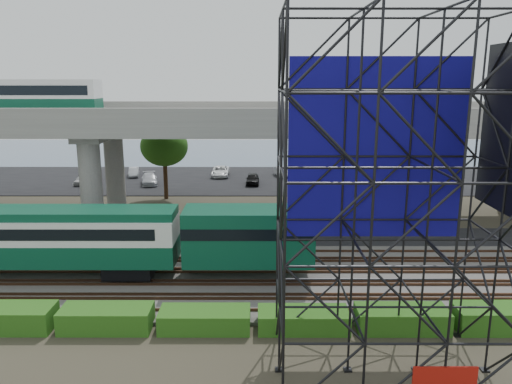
{
  "coord_description": "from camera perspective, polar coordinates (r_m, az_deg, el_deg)",
  "views": [
    {
      "loc": [
        3.65,
        -27.53,
        12.47
      ],
      "look_at": [
        3.58,
        6.0,
        4.82
      ],
      "focal_mm": 35.0,
      "sensor_mm": 36.0,
      "label": 1
    }
  ],
  "objects": [
    {
      "name": "scaffold_tower",
      "position": [
        20.91,
        15.31,
        -1.43
      ],
      "size": [
        9.36,
        6.36,
        15.0
      ],
      "color": "black",
      "rests_on": "ground"
    },
    {
      "name": "ballast_bed",
      "position": [
        32.22,
        -6.49,
        -9.81
      ],
      "size": [
        90.0,
        12.0,
        0.2
      ],
      "primitive_type": "cube",
      "color": "slate",
      "rests_on": "ground"
    },
    {
      "name": "service_road",
      "position": [
        40.17,
        -5.12,
        -5.22
      ],
      "size": [
        90.0,
        5.0,
        0.08
      ],
      "primitive_type": "cube",
      "color": "black",
      "rests_on": "ground"
    },
    {
      "name": "parking_lot",
      "position": [
        62.88,
        -3.22,
        1.43
      ],
      "size": [
        90.0,
        18.0,
        0.08
      ],
      "primitive_type": "cube",
      "color": "black",
      "rests_on": "ground"
    },
    {
      "name": "trees",
      "position": [
        45.01,
        -10.56,
        3.82
      ],
      "size": [
        40.94,
        16.94,
        7.69
      ],
      "color": "#382314",
      "rests_on": "ground"
    },
    {
      "name": "overpass",
      "position": [
        44.0,
        -6.22,
        7.23
      ],
      "size": [
        80.0,
        12.0,
        12.4
      ],
      "color": "#9E9B93",
      "rests_on": "ground"
    },
    {
      "name": "rail_tracks",
      "position": [
        32.15,
        -6.5,
        -9.51
      ],
      "size": [
        90.0,
        9.52,
        0.16
      ],
      "color": "#472D1E",
      "rests_on": "ballast_bed"
    },
    {
      "name": "commuter_train",
      "position": [
        33.43,
        -21.74,
        -4.76
      ],
      "size": [
        29.3,
        3.06,
        4.3
      ],
      "color": "black",
      "rests_on": "rail_tracks"
    },
    {
      "name": "ground",
      "position": [
        30.44,
        -6.92,
        -11.43
      ],
      "size": [
        140.0,
        140.0,
        0.0
      ],
      "primitive_type": "plane",
      "color": "#474233",
      "rests_on": "ground"
    },
    {
      "name": "parked_cars",
      "position": [
        62.47,
        -1.53,
        1.99
      ],
      "size": [
        35.58,
        9.89,
        1.32
      ],
      "color": "silver",
      "rests_on": "parking_lot"
    },
    {
      "name": "hedge_strip",
      "position": [
        26.24,
        -5.86,
        -14.21
      ],
      "size": [
        34.6,
        1.8,
        1.2
      ],
      "color": "#235112",
      "rests_on": "ground"
    },
    {
      "name": "harbor_water",
      "position": [
        84.53,
        -2.37,
        4.37
      ],
      "size": [
        140.0,
        40.0,
        0.03
      ],
      "primitive_type": "cube",
      "color": "#495F79",
      "rests_on": "ground"
    }
  ]
}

